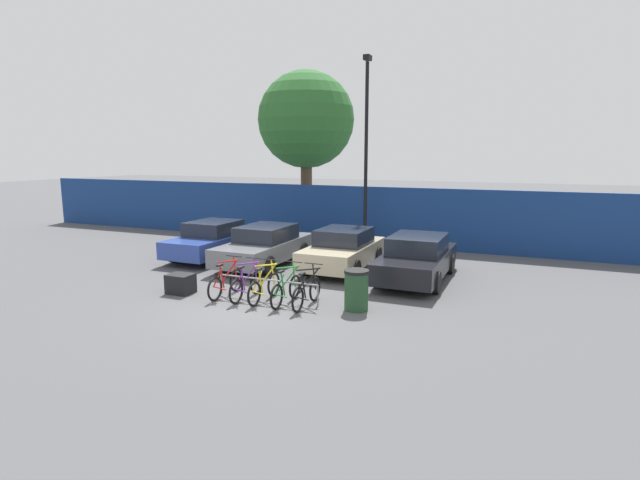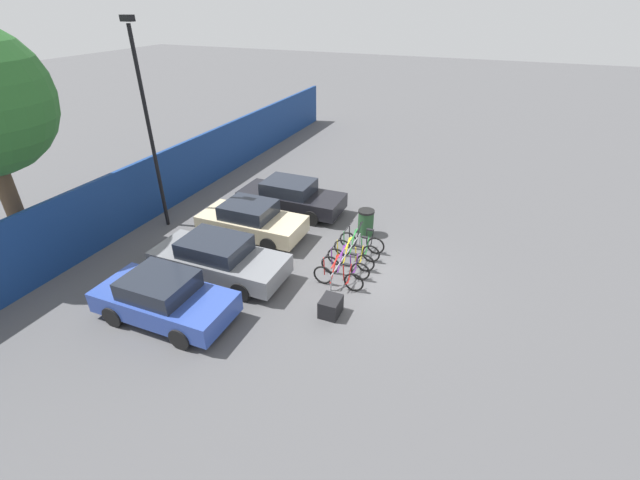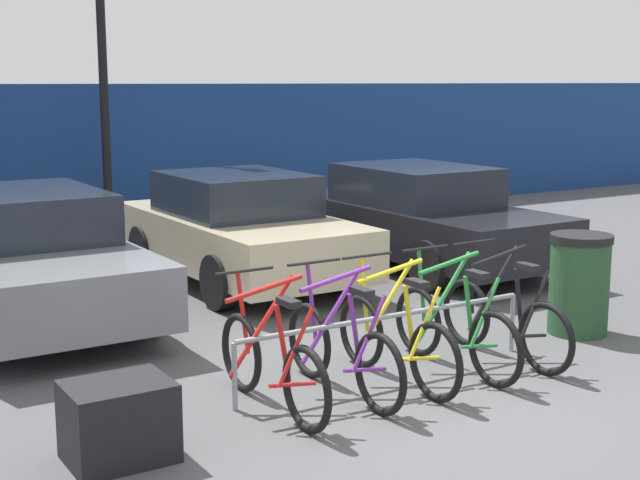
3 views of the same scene
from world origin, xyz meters
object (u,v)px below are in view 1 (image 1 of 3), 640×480
Objects in this scene: bicycle_purple at (247,285)px; cargo_crate at (181,284)px; bicycle_red at (226,283)px; trash_bin at (356,290)px; bicycle_yellow at (264,287)px; car_black at (417,258)px; car_beige at (343,250)px; tree_behind_hoarding at (306,121)px; bicycle_green at (286,290)px; car_grey at (265,246)px; car_blue at (213,240)px; lamp_post at (366,146)px; bike_rack at (267,282)px; bicycle_black at (307,292)px.

bicycle_purple reaches higher than cargo_crate.
trash_bin is at bearing 4.89° from bicycle_red.
car_black is at bearing 47.03° from bicycle_yellow.
car_beige is 0.52× the size of tree_behind_hoarding.
car_grey reaches higher than bicycle_green.
car_grey is at bearing -5.52° from car_blue.
bicycle_purple is (0.66, 0.00, 0.00)m from bicycle_red.
car_blue is 0.53× the size of lamp_post.
bike_rack is at bearing 9.28° from cargo_crate.
trash_bin is (3.72, 0.25, 0.14)m from bicycle_red.
bicycle_red is at bearing 177.28° from bicycle_yellow.
car_beige is at bearing 67.42° from bicycle_red.
cargo_crate is at bearing -174.32° from bicycle_purple.
car_black reaches higher than bike_rack.
lamp_post is at bearing 126.22° from car_black.
car_black reaches higher than cargo_crate.
bicycle_green is at bearing -172.41° from trash_bin.
bicycle_green is at bearing -54.15° from car_grey.
car_grey reaches higher than bicycle_red.
bicycle_red is at bearing -76.94° from tree_behind_hoarding.
bicycle_yellow is 0.65m from bicycle_green.
trash_bin is (7.01, -3.82, -0.17)m from car_blue.
bicycle_black is 3.80m from cargo_crate.
lamp_post reaches higher than trash_bin.
car_black is at bearing 48.77° from bike_rack.
trash_bin is (1.86, 0.25, 0.14)m from bicycle_green.
car_grey is (-1.58, 3.84, 0.31)m from bicycle_purple.
tree_behind_hoarding is (-3.16, 10.77, 5.04)m from bicycle_purple.
car_grey reaches higher than bicycle_purple.
bicycle_purple is 0.42× the size of car_beige.
trash_bin is 5.08m from cargo_crate.
bike_rack is 4.89m from car_black.
trash_bin is at bearing -65.09° from car_beige.
car_beige is at bearing 78.58° from bicycle_yellow.
bicycle_yellow reaches higher than trash_bin.
bicycle_black is at bearing 4.08° from cargo_crate.
car_black reaches higher than bicycle_yellow.
car_blue is at bearing 174.48° from car_grey.
car_grey is (-0.91, 3.84, 0.31)m from bicycle_red.
lamp_post is at bearing -35.62° from tree_behind_hoarding.
bicycle_red reaches higher than trash_bin.
car_grey is at bearing 127.08° from bicycle_green.
bicycle_red is 1.66× the size of trash_bin.
tree_behind_hoarding is at bearing 104.34° from bicycle_purple.
bicycle_purple is 4.42m from car_beige.
bicycle_yellow is (1.21, 0.00, 0.00)m from bicycle_red.
lamp_post is 9.52m from cargo_crate.
bike_rack is 4.27m from car_grey.
car_beige is (0.65, 4.24, 0.31)m from bicycle_yellow.
bicycle_purple is at bearing -73.65° from tree_behind_hoarding.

